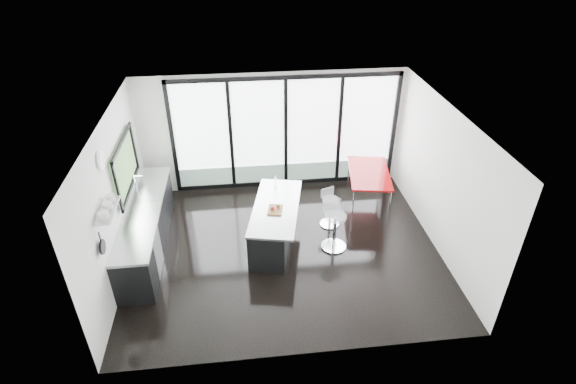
{
  "coord_description": "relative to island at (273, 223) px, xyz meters",
  "views": [
    {
      "loc": [
        -0.75,
        -6.9,
        5.7
      ],
      "look_at": [
        0.1,
        0.3,
        1.15
      ],
      "focal_mm": 28.0,
      "sensor_mm": 36.0,
      "label": 1
    }
  ],
  "objects": [
    {
      "name": "floor",
      "position": [
        0.2,
        -0.32,
        -0.43
      ],
      "size": [
        6.0,
        5.0,
        0.0
      ],
      "primitive_type": "cube",
      "color": "black",
      "rests_on": "ground"
    },
    {
      "name": "counter_cabinets",
      "position": [
        -2.47,
        0.08,
        0.04
      ],
      "size": [
        0.69,
        3.24,
        1.36
      ],
      "color": "black",
      "rests_on": "floor"
    },
    {
      "name": "wall_back",
      "position": [
        0.47,
        2.15,
        0.85
      ],
      "size": [
        6.0,
        0.09,
        2.8
      ],
      "color": "silver",
      "rests_on": "ground"
    },
    {
      "name": "wall_right",
      "position": [
        3.2,
        -0.32,
        0.97
      ],
      "size": [
        0.0,
        5.0,
        2.8
      ],
      "primitive_type": "cube",
      "color": "silver",
      "rests_on": "ground"
    },
    {
      "name": "wall_left",
      "position": [
        -2.77,
        -0.05,
        1.14
      ],
      "size": [
        0.26,
        5.0,
        2.8
      ],
      "color": "silver",
      "rests_on": "ground"
    },
    {
      "name": "bar_stool_far",
      "position": [
        1.24,
        0.4,
        -0.1
      ],
      "size": [
        0.53,
        0.53,
        0.65
      ],
      "primitive_type": "cylinder",
      "rotation": [
        0.0,
        0.0,
        0.39
      ],
      "color": "silver",
      "rests_on": "floor"
    },
    {
      "name": "wall_front",
      "position": [
        0.2,
        -2.82,
        0.97
      ],
      "size": [
        6.0,
        0.0,
        2.8
      ],
      "primitive_type": "cube",
      "color": "silver",
      "rests_on": "ground"
    },
    {
      "name": "island",
      "position": [
        0.0,
        0.0,
        0.0
      ],
      "size": [
        1.27,
        2.18,
        1.09
      ],
      "color": "black",
      "rests_on": "floor"
    },
    {
      "name": "red_table",
      "position": [
        2.25,
        1.12,
        -0.02
      ],
      "size": [
        1.1,
        1.63,
        0.81
      ],
      "primitive_type": "cube",
      "rotation": [
        0.0,
        0.0,
        -0.17
      ],
      "color": "#9A0B0E",
      "rests_on": "floor"
    },
    {
      "name": "bar_stool_near",
      "position": [
        1.18,
        -0.36,
        -0.04
      ],
      "size": [
        0.6,
        0.6,
        0.78
      ],
      "primitive_type": "cylinder",
      "rotation": [
        0.0,
        0.0,
        0.27
      ],
      "color": "silver",
      "rests_on": "floor"
    },
    {
      "name": "ceiling",
      "position": [
        0.2,
        -0.32,
        2.37
      ],
      "size": [
        6.0,
        5.0,
        0.0
      ],
      "primitive_type": "cube",
      "color": "white",
      "rests_on": "wall_back"
    }
  ]
}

